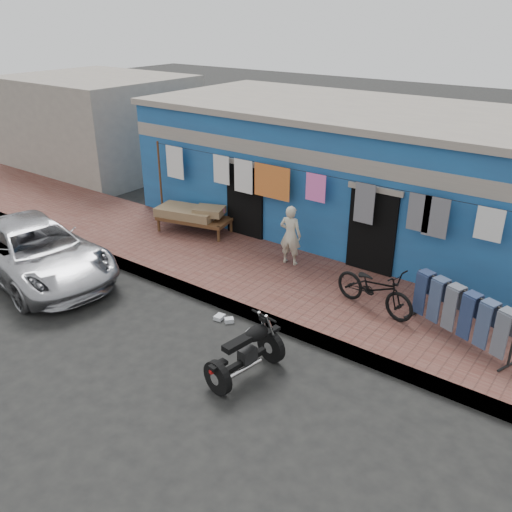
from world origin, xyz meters
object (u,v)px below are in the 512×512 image
at_px(jeans_rack, 461,314).
at_px(charpoy, 195,219).
at_px(car, 35,250).
at_px(seated_person, 290,235).
at_px(bicycle, 375,283).
at_px(motorcycle, 245,351).

bearing_deg(jeans_rack, charpoy, 172.36).
distance_m(car, seated_person, 5.75).
height_order(bicycle, motorcycle, bicycle).
bearing_deg(seated_person, car, 28.89).
height_order(seated_person, jeans_rack, seated_person).
bearing_deg(seated_person, jeans_rack, 158.75).
bearing_deg(bicycle, jeans_rack, -81.19).
height_order(seated_person, motorcycle, seated_person).
bearing_deg(bicycle, motorcycle, 173.90).
height_order(car, charpoy, car).
xyz_separation_m(bicycle, charpoy, (-5.54, 0.91, -0.22)).
height_order(car, jeans_rack, car).
xyz_separation_m(bicycle, jeans_rack, (1.67, -0.06, -0.06)).
height_order(bicycle, charpoy, bicycle).
bearing_deg(car, jeans_rack, -64.54).
height_order(car, seated_person, seated_person).
distance_m(seated_person, charpoy, 3.10).
height_order(motorcycle, jeans_rack, jeans_rack).
distance_m(bicycle, charpoy, 5.61).
bearing_deg(motorcycle, charpoy, 148.65).
bearing_deg(car, charpoy, -12.99).
bearing_deg(jeans_rack, motorcycle, -131.91).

